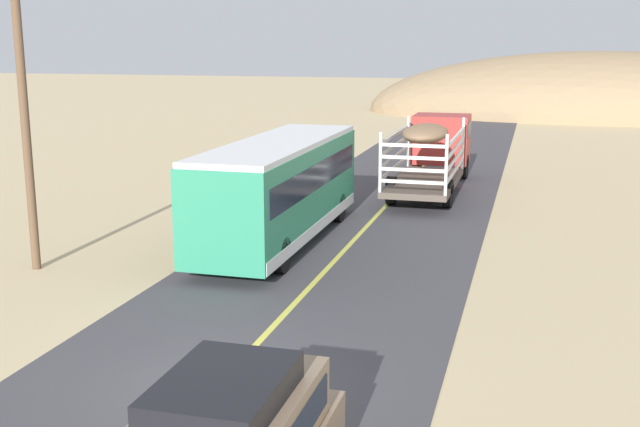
{
  "coord_description": "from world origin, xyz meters",
  "views": [
    {
      "loc": [
        5.41,
        -12.5,
        6.28
      ],
      "look_at": [
        0.0,
        7.19,
        1.77
      ],
      "focal_mm": 44.19,
      "sensor_mm": 36.0,
      "label": 1
    }
  ],
  "objects_px": {
    "boulder_near_shoulder": "(321,138)",
    "bus": "(279,188)",
    "livestock_truck": "(435,145)",
    "power_pole_near": "(23,98)"
  },
  "relations": [
    {
      "from": "bus",
      "to": "livestock_truck",
      "type": "bearing_deg",
      "value": 72.8
    },
    {
      "from": "livestock_truck",
      "to": "power_pole_near",
      "type": "relative_size",
      "value": 1.09
    },
    {
      "from": "boulder_near_shoulder",
      "to": "bus",
      "type": "bearing_deg",
      "value": -77.75
    },
    {
      "from": "bus",
      "to": "boulder_near_shoulder",
      "type": "distance_m",
      "value": 24.48
    },
    {
      "from": "bus",
      "to": "boulder_near_shoulder",
      "type": "xyz_separation_m",
      "value": [
        -5.19,
        23.88,
        -1.42
      ]
    },
    {
      "from": "livestock_truck",
      "to": "boulder_near_shoulder",
      "type": "bearing_deg",
      "value": 124.19
    },
    {
      "from": "bus",
      "to": "power_pole_near",
      "type": "bearing_deg",
      "value": -140.72
    },
    {
      "from": "livestock_truck",
      "to": "boulder_near_shoulder",
      "type": "distance_m",
      "value": 15.45
    },
    {
      "from": "power_pole_near",
      "to": "bus",
      "type": "bearing_deg",
      "value": 39.28
    },
    {
      "from": "livestock_truck",
      "to": "boulder_near_shoulder",
      "type": "height_order",
      "value": "livestock_truck"
    }
  ]
}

